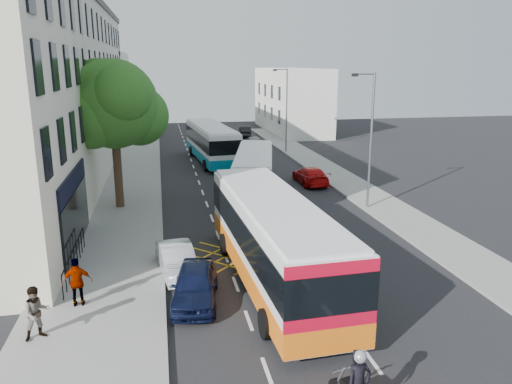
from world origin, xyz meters
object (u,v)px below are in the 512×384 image
lamp_far (286,106)px  bus_far (211,143)px  parked_car_blue (195,285)px  distant_car_grey (206,133)px  parked_car_silver (177,260)px  pedestrian_near (37,313)px  pedestrian_far (77,282)px  lamp_near (370,134)px  red_hatchback (310,175)px  bus_near (274,239)px  street_tree (113,105)px  distant_car_dark (245,131)px  bus_mid (254,172)px  distant_car_silver (253,142)px

lamp_far → bus_far: 8.67m
parked_car_blue → distant_car_grey: size_ratio=0.84×
parked_car_silver → distant_car_grey: size_ratio=0.80×
pedestrian_near → pedestrian_far: size_ratio=0.98×
lamp_near → red_hatchback: (-1.37, 6.98, -3.97)m
pedestrian_far → bus_near: bearing=-176.5°
red_hatchback → pedestrian_far: pedestrian_far is taller
street_tree → distant_car_dark: bearing=66.3°
lamp_near → bus_near: 12.28m
parked_car_blue → pedestrian_far: 4.20m
bus_near → bus_far: bus_near is taller
lamp_near → bus_near: size_ratio=0.64×
parked_car_silver → parked_car_blue: bearing=-86.0°
bus_mid → parked_car_silver: (-5.67, -12.42, -0.91)m
parked_car_silver → distant_car_grey: 38.67m
red_hatchback → bus_near: bearing=67.2°
lamp_far → distant_car_dark: (-2.02, 11.92, -3.97)m
bus_far → bus_mid: bearing=-87.8°
lamp_near → parked_car_blue: (-11.10, -10.22, -3.93)m
lamp_near → parked_car_blue: size_ratio=1.99×
distant_car_silver → bus_near: bearing=81.3°
parked_car_blue → pedestrian_near: 5.44m
street_tree → bus_near: (6.86, -12.00, -4.46)m
bus_near → distant_car_silver: bearing=78.1°
distant_car_dark → lamp_far: bearing=106.1°
lamp_near → pedestrian_near: 20.52m
bus_near → parked_car_blue: bus_near is taller
parked_car_silver → distant_car_grey: distant_car_grey is taller
lamp_near → red_hatchback: 8.15m
bus_near → bus_far: 25.99m
lamp_near → distant_car_silver: size_ratio=2.19×
street_tree → bus_mid: size_ratio=0.82×
red_hatchback → distant_car_silver: red_hatchback is taller
bus_near → bus_mid: 14.06m
bus_mid → pedestrian_far: 17.55m
lamp_far → bus_far: size_ratio=0.67×
lamp_far → bus_near: (-7.84, -29.03, -2.79)m
parked_car_blue → street_tree: bearing=113.1°
bus_far → parked_car_silver: 24.83m
lamp_near → distant_car_grey: bearing=102.5°
bus_far → distant_car_grey: size_ratio=2.50×
parked_car_silver → pedestrian_far: pedestrian_far is taller
lamp_near → bus_mid: size_ratio=0.75×
bus_near → red_hatchback: size_ratio=2.82×
bus_near → distant_car_dark: bearing=79.2°
bus_near → pedestrian_near: 8.93m
distant_car_dark → pedestrian_far: size_ratio=2.19×
bus_far → pedestrian_far: bearing=-111.3°
distant_car_silver → pedestrian_far: 36.22m
bus_mid → parked_car_blue: (-5.11, -15.13, -0.85)m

